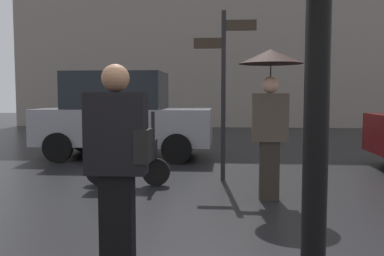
# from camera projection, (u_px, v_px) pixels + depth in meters

# --- Properties ---
(pedestrian_with_umbrella) EXTENTS (0.91, 0.91, 2.15)m
(pedestrian_with_umbrella) POSITION_uv_depth(u_px,v_px,m) (270.00, 89.00, 5.97)
(pedestrian_with_umbrella) COLOR #2A241E
(pedestrian_with_umbrella) RESTS_ON ground
(pedestrian_with_bag) EXTENTS (0.54, 0.24, 1.77)m
(pedestrian_with_bag) POSITION_uv_depth(u_px,v_px,m) (118.00, 156.00, 3.56)
(pedestrian_with_bag) COLOR black
(pedestrian_with_bag) RESTS_ON ground
(parked_scooter) EXTENTS (1.42, 0.32, 1.23)m
(parked_scooter) POSITION_uv_depth(u_px,v_px,m) (125.00, 152.00, 7.02)
(parked_scooter) COLOR black
(parked_scooter) RESTS_ON ground
(parked_car_right) EXTENTS (4.10, 1.93, 2.04)m
(parked_car_right) POSITION_uv_depth(u_px,v_px,m) (123.00, 115.00, 10.10)
(parked_car_right) COLOR gray
(parked_car_right) RESTS_ON ground
(street_signpost) EXTENTS (1.08, 0.08, 2.95)m
(street_signpost) POSITION_uv_depth(u_px,v_px,m) (224.00, 79.00, 7.34)
(street_signpost) COLOR black
(street_signpost) RESTS_ON ground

